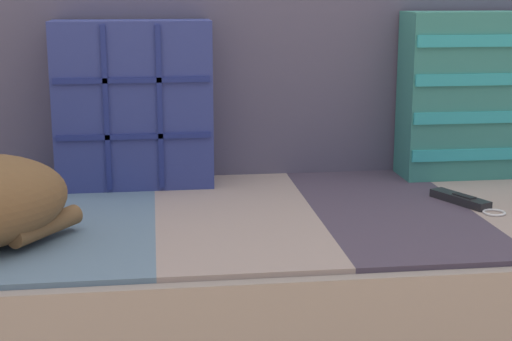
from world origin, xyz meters
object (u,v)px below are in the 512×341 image
Objects in this scene: couch at (308,284)px; game_remote_far at (463,200)px; throw_pillow_striped at (492,95)px; throw_pillow_quilted at (134,105)px.

game_remote_far is (0.34, -0.04, 0.20)m from couch.
couch is 4.72× the size of throw_pillow_striped.
throw_pillow_quilted is 0.90m from throw_pillow_striped.
throw_pillow_quilted is at bearing 179.97° from throw_pillow_striped.
throw_pillow_striped reaches higher than game_remote_far.
throw_pillow_quilted reaches higher than game_remote_far.
throw_pillow_striped reaches higher than couch.
throw_pillow_striped is at bearing 24.10° from couch.
throw_pillow_striped is 0.38m from game_remote_far.
throw_pillow_quilted is 0.80m from game_remote_far.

